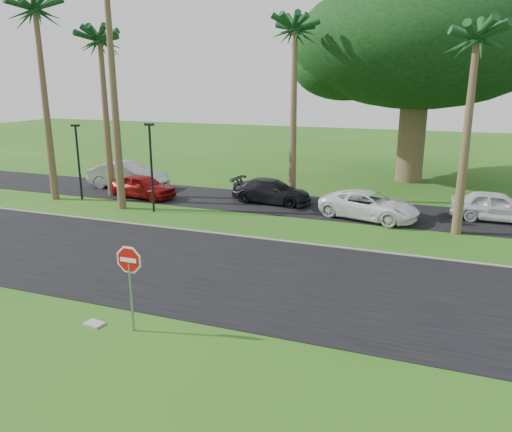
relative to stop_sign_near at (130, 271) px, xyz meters
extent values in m
plane|color=#225916|center=(-0.50, 3.00, -1.77)|extent=(120.00, 120.00, 0.00)
cube|color=black|center=(-0.50, 5.00, -1.76)|extent=(120.00, 8.00, 0.02)
cube|color=black|center=(-0.50, 15.50, -1.76)|extent=(120.00, 5.00, 0.02)
cube|color=gray|center=(-0.50, 9.05, -1.74)|extent=(120.00, 0.12, 0.06)
cylinder|color=gray|center=(0.00, 0.00, -0.77)|extent=(0.07, 0.07, 2.00)
cylinder|color=white|center=(0.00, 0.00, 0.33)|extent=(1.05, 0.02, 1.05)
cylinder|color=red|center=(0.00, 0.00, 0.33)|extent=(0.90, 0.02, 0.90)
cube|color=white|center=(0.00, 0.00, 0.33)|extent=(0.50, 0.02, 0.12)
cone|color=brown|center=(-13.50, 12.00, 3.48)|extent=(0.44, 0.44, 10.50)
cone|color=brown|center=(-11.00, 14.00, 2.73)|extent=(0.44, 0.44, 9.00)
cone|color=brown|center=(-8.50, 11.50, 3.98)|extent=(0.44, 0.44, 11.50)
cone|color=brown|center=(-0.50, 17.00, 2.98)|extent=(0.44, 0.44, 9.50)
cone|color=brown|center=(8.50, 13.00, 2.48)|extent=(0.44, 0.44, 8.50)
cylinder|color=brown|center=(5.50, 25.00, 1.23)|extent=(1.80, 1.80, 6.00)
ellipsoid|color=black|center=(5.50, 25.00, 7.23)|extent=(16.50, 16.50, 8.25)
cylinder|color=black|center=(-12.00, 12.50, 0.33)|extent=(0.12, 0.12, 4.20)
cube|color=black|center=(-12.00, 12.50, 2.51)|extent=(0.45, 0.25, 0.12)
cylinder|color=black|center=(-6.50, 11.50, 0.48)|extent=(0.12, 0.12, 4.50)
cube|color=black|center=(-6.50, 11.50, 2.81)|extent=(0.45, 0.25, 0.12)
imported|color=#9FA1A6|center=(-11.20, 16.03, -0.93)|extent=(5.16, 1.95, 1.68)
imported|color=maroon|center=(-8.77, 14.06, -1.09)|extent=(4.22, 2.19, 1.37)
imported|color=black|center=(-1.28, 15.59, -1.11)|extent=(4.72, 2.22, 1.33)
imported|color=white|center=(4.40, 14.09, -1.09)|extent=(5.32, 3.40, 1.37)
imported|color=silver|center=(10.33, 15.92, -1.04)|extent=(4.31, 1.74, 1.47)
cube|color=#9B9A93|center=(-1.26, -0.10, -1.74)|extent=(0.60, 0.43, 0.06)
camera|label=1|loc=(7.64, -10.56, 4.98)|focal=35.00mm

